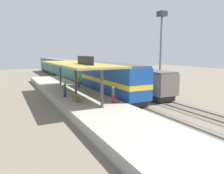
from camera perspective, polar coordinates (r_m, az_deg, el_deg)
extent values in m
plane|color=#706656|center=(29.84, 2.53, -2.31)|extent=(120.00, 120.00, 0.00)
cube|color=#5F5649|center=(28.92, -0.92, -2.63)|extent=(3.20, 110.00, 0.04)
cube|color=gray|center=(28.61, -2.21, -2.65)|extent=(0.10, 110.00, 0.16)
cube|color=gray|center=(29.23, 0.35, -2.39)|extent=(0.10, 110.00, 0.16)
cube|color=#5F5649|center=(31.18, 6.70, -1.83)|extent=(3.20, 110.00, 0.04)
cube|color=gray|center=(30.78, 5.58, -1.84)|extent=(0.10, 110.00, 0.16)
cube|color=gray|center=(31.57, 7.79, -1.61)|extent=(0.10, 110.00, 0.16)
cube|color=#9E998E|center=(27.17, -9.67, -2.61)|extent=(6.00, 44.00, 0.90)
cylinder|color=#47474C|center=(19.39, -2.73, -0.43)|extent=(0.28, 0.28, 3.60)
cylinder|color=#47474C|center=(26.81, -9.80, 2.11)|extent=(0.28, 0.28, 3.60)
cylinder|color=#47474C|center=(34.49, -13.77, 3.52)|extent=(0.28, 0.28, 3.60)
cube|color=#A38E3D|center=(26.65, -9.91, 6.16)|extent=(5.20, 18.00, 0.20)
cube|color=black|center=(23.21, -7.29, 7.16)|extent=(0.12, 4.80, 0.90)
cylinder|color=#333338|center=(21.86, -9.20, -3.69)|extent=(0.07, 0.07, 0.42)
cylinder|color=#333338|center=(23.08, -10.20, -3.04)|extent=(0.07, 0.07, 0.42)
cube|color=brown|center=(22.42, -9.73, -2.73)|extent=(0.44, 1.70, 0.08)
cube|color=#28282D|center=(28.37, -0.45, -1.86)|extent=(2.60, 13.60, 0.70)
cube|color=#19479E|center=(28.04, -0.46, 2.36)|extent=(2.90, 14.40, 3.50)
cube|color=#47474C|center=(27.88, -0.47, 6.18)|extent=(2.78, 14.11, 0.24)
cube|color=yellow|center=(28.08, -0.46, 1.83)|extent=(2.93, 14.43, 0.56)
cube|color=#28282D|center=(45.00, -10.77, 2.07)|extent=(2.60, 19.20, 0.70)
cube|color=#2D6B56|center=(44.81, -10.85, 4.61)|extent=(2.90, 20.00, 3.30)
cube|color=slate|center=(44.71, -10.92, 6.87)|extent=(2.78, 19.60, 0.24)
cube|color=#28282D|center=(65.14, -15.95, 4.02)|extent=(2.60, 19.20, 0.70)
cube|color=#2D6B56|center=(65.00, -16.03, 5.78)|extent=(2.90, 20.00, 3.30)
cube|color=slate|center=(64.93, -16.10, 7.34)|extent=(2.78, 19.60, 0.24)
cube|color=#28282D|center=(30.33, 7.70, -1.22)|extent=(2.50, 11.20, 0.70)
cube|color=#6B6056|center=(30.08, 7.76, 1.87)|extent=(2.80, 12.00, 2.60)
cube|color=#554D45|center=(29.94, 7.82, 4.57)|extent=(2.69, 11.76, 0.24)
cylinder|color=slate|center=(31.62, 12.94, 8.15)|extent=(0.28, 0.28, 11.00)
cube|color=#333338|center=(32.08, 13.33, 18.65)|extent=(1.10, 1.10, 0.70)
cylinder|color=navy|center=(24.88, -12.79, -1.75)|extent=(0.16, 0.16, 0.84)
cylinder|color=navy|center=(24.92, -12.39, -1.71)|extent=(0.16, 0.16, 0.84)
cylinder|color=#23603D|center=(24.77, -12.65, -0.05)|extent=(0.34, 0.34, 0.64)
sphere|color=tan|center=(24.71, -12.68, 0.95)|extent=(0.23, 0.23, 0.23)
cylinder|color=#663375|center=(31.66, -9.15, 0.67)|extent=(0.16, 0.16, 0.84)
cylinder|color=#663375|center=(31.71, -8.84, 0.69)|extent=(0.16, 0.16, 0.84)
cylinder|color=olive|center=(31.58, -9.02, 2.00)|extent=(0.34, 0.34, 0.64)
sphere|color=tan|center=(31.53, -9.04, 2.79)|extent=(0.23, 0.23, 0.23)
cylinder|color=maroon|center=(21.39, 0.09, -3.28)|extent=(0.16, 0.16, 0.84)
cylinder|color=maroon|center=(21.47, 0.52, -3.23)|extent=(0.16, 0.16, 0.84)
cylinder|color=#4C4C51|center=(21.28, 0.30, -1.31)|extent=(0.34, 0.34, 0.64)
sphere|color=tan|center=(21.21, 0.30, -0.15)|extent=(0.23, 0.23, 0.23)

